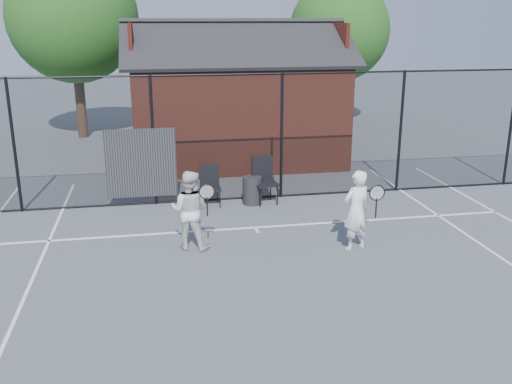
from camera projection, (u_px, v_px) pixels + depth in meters
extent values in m
plane|color=#4D5358|center=(289.00, 293.00, 9.05)|extent=(80.00, 80.00, 0.00)
cube|color=silver|center=(255.00, 227.00, 11.87)|extent=(11.00, 0.06, 0.01)
cube|color=silver|center=(257.00, 230.00, 11.73)|extent=(0.06, 0.30, 0.01)
cylinder|color=black|center=(14.00, 146.00, 12.45)|extent=(0.07, 0.07, 3.00)
cylinder|color=black|center=(153.00, 141.00, 12.97)|extent=(0.07, 0.07, 3.00)
cylinder|color=black|center=(282.00, 136.00, 13.49)|extent=(0.07, 0.07, 3.00)
cylinder|color=black|center=(400.00, 132.00, 14.01)|extent=(0.07, 0.07, 3.00)
cylinder|color=black|center=(511.00, 128.00, 14.54)|extent=(0.07, 0.07, 3.00)
cylinder|color=black|center=(239.00, 74.00, 12.89)|extent=(22.00, 0.04, 0.04)
cylinder|color=black|center=(240.00, 198.00, 13.75)|extent=(22.00, 0.04, 0.04)
cube|color=black|center=(240.00, 138.00, 13.32)|extent=(22.00, 3.00, 0.01)
cube|color=black|center=(141.00, 163.00, 13.05)|extent=(1.60, 0.04, 1.60)
cube|color=maroon|center=(236.00, 111.00, 17.17)|extent=(6.00, 4.00, 3.00)
cube|color=black|center=(240.00, 43.00, 15.64)|extent=(6.50, 2.36, 1.32)
cube|color=black|center=(230.00, 40.00, 17.52)|extent=(6.50, 2.36, 1.32)
cube|color=maroon|center=(132.00, 42.00, 16.06)|extent=(0.10, 2.80, 1.06)
cube|color=maroon|center=(332.00, 41.00, 17.09)|extent=(0.10, 2.80, 1.06)
cylinder|color=black|center=(81.00, 103.00, 20.60)|extent=(0.36, 0.36, 2.52)
sphere|color=#1C4814|center=(73.00, 18.00, 19.74)|extent=(4.48, 4.48, 4.48)
cylinder|color=black|center=(337.00, 97.00, 23.32)|extent=(0.36, 0.36, 2.23)
sphere|color=#1C4814|center=(339.00, 31.00, 22.56)|extent=(3.97, 3.97, 3.97)
imported|color=white|center=(356.00, 210.00, 10.56)|extent=(0.65, 0.52, 1.54)
torus|color=black|center=(377.00, 193.00, 10.19)|extent=(0.30, 0.02, 0.30)
cylinder|color=black|center=(376.00, 208.00, 10.27)|extent=(0.03, 0.03, 0.37)
imported|color=silver|center=(190.00, 210.00, 10.61)|extent=(0.89, 0.79, 1.51)
torus|color=black|center=(207.00, 192.00, 10.25)|extent=(0.30, 0.02, 0.30)
cylinder|color=black|center=(207.00, 207.00, 10.33)|extent=(0.03, 0.03, 0.36)
cube|color=black|center=(211.00, 187.00, 13.11)|extent=(0.46, 0.48, 0.94)
cube|color=black|center=(266.00, 181.00, 13.27)|extent=(0.60, 0.62, 1.08)
cylinder|color=black|center=(252.00, 190.00, 13.32)|extent=(0.47, 0.47, 0.65)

